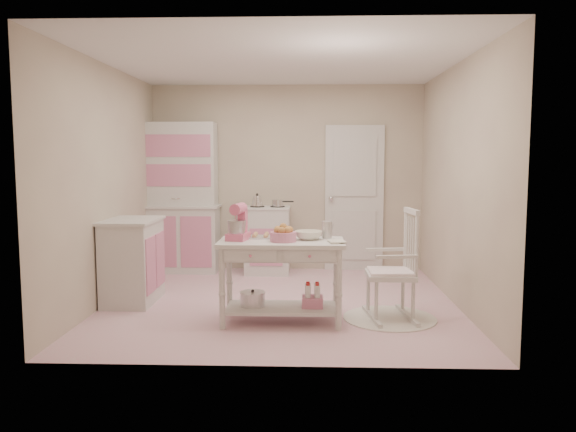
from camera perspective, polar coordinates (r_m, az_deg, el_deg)
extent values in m
plane|color=pink|center=(6.26, -0.76, -8.77)|extent=(3.80, 3.80, 0.00)
cube|color=white|center=(6.14, -0.80, 15.42)|extent=(3.80, 3.80, 0.04)
cube|color=beige|center=(7.96, -0.10, 3.87)|extent=(3.80, 0.04, 2.60)
cube|color=beige|center=(4.17, -2.07, 1.93)|extent=(3.80, 0.04, 2.60)
cube|color=beige|center=(6.44, -17.94, 3.08)|extent=(0.04, 3.80, 2.60)
cube|color=beige|center=(6.26, 16.89, 3.04)|extent=(0.04, 3.80, 2.60)
cube|color=silver|center=(7.96, 6.74, 1.81)|extent=(0.82, 0.05, 2.04)
cube|color=silver|center=(7.92, -10.78, 1.87)|extent=(1.06, 0.50, 2.08)
cube|color=silver|center=(7.76, -2.09, -2.42)|extent=(0.62, 0.57, 0.92)
cube|color=silver|center=(6.42, -15.51, -4.41)|extent=(0.54, 0.84, 0.92)
cylinder|color=white|center=(5.74, 10.28, -10.17)|extent=(0.92, 0.92, 0.01)
cube|color=silver|center=(5.62, 10.38, -4.83)|extent=(0.57, 0.77, 1.10)
cube|color=silver|center=(5.45, -0.67, -6.67)|extent=(1.20, 0.60, 0.80)
cube|color=pink|center=(5.41, -5.12, -0.66)|extent=(0.25, 0.32, 0.34)
cube|color=silver|center=(5.56, -2.13, -2.14)|extent=(0.34, 0.24, 0.02)
cylinder|color=pink|center=(5.32, -0.49, -2.11)|extent=(0.25, 0.25, 0.09)
imported|color=white|center=(5.44, 2.10, -1.97)|extent=(0.27, 0.27, 0.08)
cylinder|color=silver|center=(5.52, 3.97, -1.41)|extent=(0.10, 0.10, 0.17)
imported|color=white|center=(5.25, 4.18, -2.62)|extent=(0.18, 0.22, 0.02)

